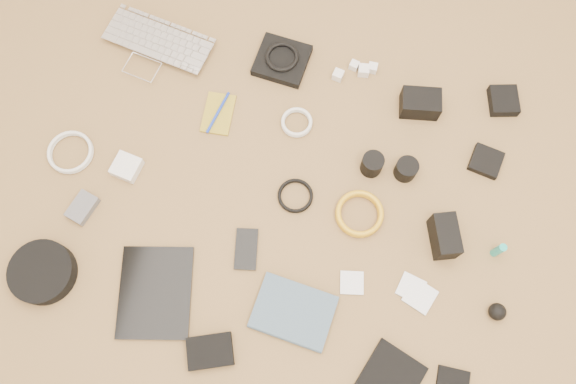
% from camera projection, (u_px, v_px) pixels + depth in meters
% --- Properties ---
extents(laptop, '(0.39, 0.30, 0.03)m').
position_uv_depth(laptop, '(152.00, 53.00, 1.82)').
color(laptop, silver).
rests_on(laptop, ground).
extents(headphone_pouch, '(0.18, 0.17, 0.03)m').
position_uv_depth(headphone_pouch, '(282.00, 60.00, 1.81)').
color(headphone_pouch, black).
rests_on(headphone_pouch, ground).
extents(headphones, '(0.13, 0.13, 0.01)m').
position_uv_depth(headphones, '(282.00, 57.00, 1.79)').
color(headphones, black).
rests_on(headphones, headphone_pouch).
extents(charger_a, '(0.04, 0.04, 0.03)m').
position_uv_depth(charger_a, '(338.00, 75.00, 1.79)').
color(charger_a, silver).
rests_on(charger_a, ground).
extents(charger_b, '(0.03, 0.03, 0.03)m').
position_uv_depth(charger_b, '(354.00, 65.00, 1.80)').
color(charger_b, silver).
rests_on(charger_b, ground).
extents(charger_c, '(0.03, 0.03, 0.03)m').
position_uv_depth(charger_c, '(373.00, 68.00, 1.80)').
color(charger_c, silver).
rests_on(charger_c, ground).
extents(charger_d, '(0.04, 0.04, 0.03)m').
position_uv_depth(charger_d, '(364.00, 71.00, 1.79)').
color(charger_d, silver).
rests_on(charger_d, ground).
extents(dslr_camera, '(0.13, 0.10, 0.07)m').
position_uv_depth(dslr_camera, '(420.00, 103.00, 1.74)').
color(dslr_camera, black).
rests_on(dslr_camera, ground).
extents(lens_pouch, '(0.11, 0.11, 0.03)m').
position_uv_depth(lens_pouch, '(503.00, 101.00, 1.76)').
color(lens_pouch, black).
rests_on(lens_pouch, ground).
extents(notebook_olive, '(0.10, 0.14, 0.01)m').
position_uv_depth(notebook_olive, '(218.00, 114.00, 1.76)').
color(notebook_olive, olive).
rests_on(notebook_olive, ground).
extents(pen_blue, '(0.04, 0.15, 0.01)m').
position_uv_depth(pen_blue, '(218.00, 112.00, 1.75)').
color(pen_blue, '#1630B4').
rests_on(pen_blue, notebook_olive).
extents(cable_white_a, '(0.11, 0.11, 0.01)m').
position_uv_depth(cable_white_a, '(297.00, 123.00, 1.75)').
color(cable_white_a, silver).
rests_on(cable_white_a, ground).
extents(lens_a, '(0.07, 0.07, 0.07)m').
position_uv_depth(lens_a, '(372.00, 164.00, 1.67)').
color(lens_a, black).
rests_on(lens_a, ground).
extents(lens_b, '(0.08, 0.08, 0.06)m').
position_uv_depth(lens_b, '(406.00, 169.00, 1.67)').
color(lens_b, black).
rests_on(lens_b, ground).
extents(card_reader, '(0.10, 0.10, 0.02)m').
position_uv_depth(card_reader, '(486.00, 161.00, 1.70)').
color(card_reader, black).
rests_on(card_reader, ground).
extents(power_brick, '(0.09, 0.09, 0.03)m').
position_uv_depth(power_brick, '(127.00, 167.00, 1.69)').
color(power_brick, silver).
rests_on(power_brick, ground).
extents(cable_white_b, '(0.16, 0.16, 0.01)m').
position_uv_depth(cable_white_b, '(71.00, 153.00, 1.72)').
color(cable_white_b, silver).
rests_on(cable_white_b, ground).
extents(cable_black, '(0.13, 0.13, 0.01)m').
position_uv_depth(cable_black, '(295.00, 196.00, 1.68)').
color(cable_black, black).
rests_on(cable_black, ground).
extents(cable_yellow, '(0.18, 0.18, 0.02)m').
position_uv_depth(cable_yellow, '(359.00, 214.00, 1.65)').
color(cable_yellow, gold).
rests_on(cable_yellow, ground).
extents(flash, '(0.10, 0.13, 0.09)m').
position_uv_depth(flash, '(445.00, 236.00, 1.60)').
color(flash, black).
rests_on(flash, ground).
extents(lens_cleaner, '(0.03, 0.03, 0.08)m').
position_uv_depth(lens_cleaner, '(498.00, 250.00, 1.59)').
color(lens_cleaner, teal).
rests_on(lens_cleaner, ground).
extents(battery_charger, '(0.08, 0.11, 0.03)m').
position_uv_depth(battery_charger, '(82.00, 208.00, 1.66)').
color(battery_charger, '#545459').
rests_on(battery_charger, ground).
extents(tablet, '(0.25, 0.30, 0.01)m').
position_uv_depth(tablet, '(155.00, 292.00, 1.59)').
color(tablet, black).
rests_on(tablet, ground).
extents(phone, '(0.08, 0.13, 0.01)m').
position_uv_depth(phone, '(246.00, 249.00, 1.63)').
color(phone, black).
rests_on(phone, ground).
extents(filter_case_left, '(0.08, 0.08, 0.01)m').
position_uv_depth(filter_case_left, '(352.00, 283.00, 1.60)').
color(filter_case_left, silver).
rests_on(filter_case_left, ground).
extents(filter_case_mid, '(0.08, 0.08, 0.01)m').
position_uv_depth(filter_case_mid, '(411.00, 288.00, 1.59)').
color(filter_case_mid, silver).
rests_on(filter_case_mid, ground).
extents(filter_case_right, '(0.10, 0.10, 0.01)m').
position_uv_depth(filter_case_right, '(420.00, 296.00, 1.58)').
color(filter_case_right, silver).
rests_on(filter_case_right, ground).
extents(air_blower, '(0.05, 0.05, 0.05)m').
position_uv_depth(air_blower, '(497.00, 312.00, 1.55)').
color(air_blower, black).
rests_on(air_blower, ground).
extents(headphone_case, '(0.22, 0.22, 0.05)m').
position_uv_depth(headphone_case, '(43.00, 272.00, 1.58)').
color(headphone_case, black).
rests_on(headphone_case, ground).
extents(drive_case, '(0.15, 0.13, 0.03)m').
position_uv_depth(drive_case, '(210.00, 351.00, 1.53)').
color(drive_case, black).
rests_on(drive_case, ground).
extents(paperback, '(0.23, 0.18, 0.02)m').
position_uv_depth(paperback, '(284.00, 340.00, 1.54)').
color(paperback, '#3D5468').
rests_on(paperback, ground).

